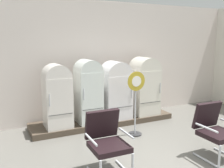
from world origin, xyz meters
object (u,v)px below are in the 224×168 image
at_px(refrigerator_0, 57,94).
at_px(armchair_left, 107,139).
at_px(refrigerator_3, 144,84).
at_px(refrigerator_1, 88,89).
at_px(armchair_right, 214,128).
at_px(refrigerator_2, 116,89).
at_px(sign_stand, 136,105).

bearing_deg(refrigerator_0, armchair_left, -82.03).
height_order(refrigerator_0, refrigerator_3, refrigerator_3).
distance_m(refrigerator_1, armchair_left, 2.25).
bearing_deg(refrigerator_3, armchair_left, -134.86).
bearing_deg(armchair_left, armchair_right, -11.04).
xyz_separation_m(refrigerator_2, armchair_right, (0.80, -2.55, -0.37)).
height_order(refrigerator_1, refrigerator_3, refrigerator_3).
height_order(refrigerator_1, armchair_right, refrigerator_1).
xyz_separation_m(refrigerator_1, armchair_left, (-0.49, -2.15, -0.42)).
bearing_deg(refrigerator_3, refrigerator_2, -179.42).
relative_size(refrigerator_0, refrigerator_3, 0.95).
bearing_deg(refrigerator_1, refrigerator_2, 0.10).
xyz_separation_m(armchair_left, sign_stand, (1.28, 1.19, 0.16)).
bearing_deg(refrigerator_3, armchair_right, -92.21).
distance_m(refrigerator_0, armchair_right, 3.49).
xyz_separation_m(refrigerator_2, sign_stand, (0.03, -0.97, -0.21)).
distance_m(refrigerator_2, refrigerator_3, 0.90).
relative_size(refrigerator_0, refrigerator_2, 1.00).
relative_size(refrigerator_1, sign_stand, 1.05).
bearing_deg(armchair_right, refrigerator_0, 132.77).
distance_m(refrigerator_1, refrigerator_3, 1.67).
distance_m(armchair_left, armchair_right, 2.09).
relative_size(refrigerator_3, armchair_left, 1.55).
relative_size(refrigerator_1, armchair_left, 1.54).
relative_size(refrigerator_2, sign_stand, 1.01).
relative_size(refrigerator_3, sign_stand, 1.06).
height_order(refrigerator_3, sign_stand, refrigerator_3).
relative_size(refrigerator_0, refrigerator_1, 0.95).
bearing_deg(refrigerator_2, sign_stand, -88.38).
height_order(refrigerator_2, refrigerator_3, refrigerator_3).
distance_m(refrigerator_1, sign_stand, 1.28).
height_order(refrigerator_1, armchair_left, refrigerator_1).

